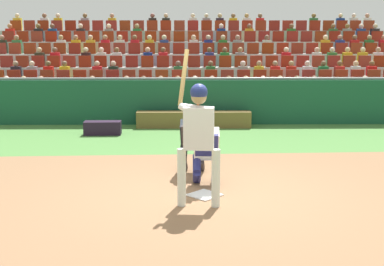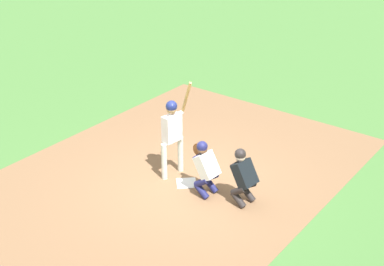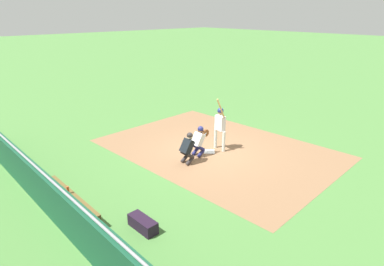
{
  "view_description": "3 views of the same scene",
  "coord_description": "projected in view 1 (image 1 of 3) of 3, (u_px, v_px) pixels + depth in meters",
  "views": [
    {
      "loc": [
        0.29,
        8.01,
        2.59
      ],
      "look_at": [
        0.2,
        -0.23,
        0.98
      ],
      "focal_mm": 48.9,
      "sensor_mm": 36.0,
      "label": 1
    },
    {
      "loc": [
        -7.95,
        -6.77,
        6.44
      ],
      "look_at": [
        -0.11,
        -0.26,
        1.4
      ],
      "focal_mm": 50.8,
      "sensor_mm": 36.0,
      "label": 2
    },
    {
      "loc": [
        8.81,
        -9.26,
        5.57
      ],
      "look_at": [
        -0.55,
        -0.48,
        0.82
      ],
      "focal_mm": 30.92,
      "sensor_mm": 36.0,
      "label": 3
    }
  ],
  "objects": [
    {
      "name": "home_plate_umpire",
      "position": [
        192.0,
        137.0,
        9.59
      ],
      "size": [
        0.49,
        0.52,
        1.26
      ],
      "color": "#2C2727",
      "rests_on": "ground_plane"
    },
    {
      "name": "water_bottle_on_bench",
      "position": [
        198.0,
        107.0,
        14.19
      ],
      "size": [
        0.07,
        0.07,
        0.23
      ],
      "primitive_type": "cylinder",
      "color": "#D74C22",
      "rests_on": "dugout_bench"
    },
    {
      "name": "dugout_bench",
      "position": [
        194.0,
        119.0,
        14.29
      ],
      "size": [
        3.12,
        0.4,
        0.44
      ],
      "primitive_type": "cube",
      "color": "brown",
      "rests_on": "ground_plane"
    },
    {
      "name": "dugout_wall",
      "position": [
        196.0,
        102.0,
        14.75
      ],
      "size": [
        15.42,
        0.24,
        1.32
      ],
      "color": "#164B32",
      "rests_on": "ground_plane"
    },
    {
      "name": "batter_at_plate",
      "position": [
        198.0,
        130.0,
        7.65
      ],
      "size": [
        0.65,
        0.57,
        2.33
      ],
      "color": "silver",
      "rests_on": "ground_plane"
    },
    {
      "name": "home_plate_marker",
      "position": [
        204.0,
        195.0,
        8.36
      ],
      "size": [
        0.62,
        0.62,
        0.02
      ],
      "primitive_type": "cube",
      "rotation": [
        0.0,
        0.0,
        0.79
      ],
      "color": "white",
      "rests_on": "infield_dirt_patch"
    },
    {
      "name": "ground_plane",
      "position": [
        204.0,
        196.0,
        8.36
      ],
      "size": [
        160.0,
        160.0,
        0.0
      ],
      "primitive_type": "plane",
      "color": "#4B7F3B"
    },
    {
      "name": "catcher_crouching",
      "position": [
        206.0,
        145.0,
        8.78
      ],
      "size": [
        0.46,
        0.7,
        1.26
      ],
      "color": "navy",
      "rests_on": "ground_plane"
    },
    {
      "name": "bleacher_stand",
      "position": [
        194.0,
        73.0,
        20.45
      ],
      "size": [
        16.0,
        6.14,
        3.33
      ],
      "color": "#989E97",
      "rests_on": "ground_plane"
    },
    {
      "name": "infield_dirt_patch",
      "position": [
        206.0,
        206.0,
        7.87
      ],
      "size": [
        9.9,
        7.14,
        0.01
      ],
      "primitive_type": "cube",
      "rotation": [
        0.0,
        0.0,
        0.04
      ],
      "color": "#8B6445",
      "rests_on": "ground_plane"
    },
    {
      "name": "equipment_duffel_bag",
      "position": [
        103.0,
        128.0,
        13.3
      ],
      "size": [
        0.94,
        0.38,
        0.34
      ],
      "primitive_type": "cube",
      "rotation": [
        0.0,
        0.0,
        0.02
      ],
      "color": "black",
      "rests_on": "ground_plane"
    }
  ]
}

